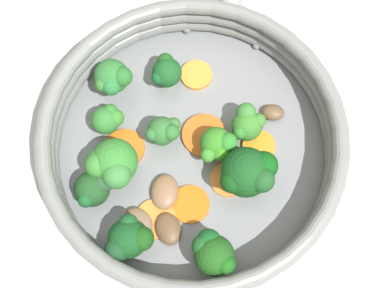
{
  "coord_description": "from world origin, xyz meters",
  "views": [
    {
      "loc": [
        0.12,
        0.11,
        0.53
      ],
      "look_at": [
        0.0,
        0.0,
        0.03
      ],
      "focal_mm": 50.0,
      "sensor_mm": 36.0,
      "label": 1
    }
  ],
  "objects_px": {
    "mushroom_piece_1": "(165,192)",
    "broccoli_floret_5": "(128,239)",
    "broccoli_floret_10": "(247,124)",
    "carrot_slice_0": "(259,146)",
    "carrot_slice_6": "(190,204)",
    "broccoli_floret_4": "(113,78)",
    "broccoli_floret_6": "(163,131)",
    "broccoli_floret_9": "(218,144)",
    "carrot_slice_4": "(155,219)",
    "carrot_slice_3": "(125,148)",
    "broccoli_floret_2": "(108,119)",
    "mushroom_piece_0": "(168,229)",
    "mushroom_piece_3": "(273,112)",
    "broccoli_floret_7": "(112,164)",
    "carrot_slice_1": "(230,178)",
    "carrot_slice_5": "(205,136)",
    "skillet": "(192,150)",
    "broccoli_floret_8": "(249,173)",
    "carrot_slice_2": "(196,75)",
    "broccoli_floret_0": "(94,188)",
    "broccoli_floret_3": "(213,253)",
    "mushroom_piece_2": "(138,222)",
    "broccoli_floret_1": "(166,72)"
  },
  "relations": [
    {
      "from": "carrot_slice_4",
      "to": "broccoli_floret_0",
      "type": "xyz_separation_m",
      "value": [
        0.02,
        -0.06,
        0.02
      ]
    },
    {
      "from": "carrot_slice_6",
      "to": "broccoli_floret_5",
      "type": "xyz_separation_m",
      "value": [
        0.07,
        -0.02,
        0.03
      ]
    },
    {
      "from": "carrot_slice_0",
      "to": "mushroom_piece_0",
      "type": "height_order",
      "value": "mushroom_piece_0"
    },
    {
      "from": "carrot_slice_1",
      "to": "broccoli_floret_7",
      "type": "xyz_separation_m",
      "value": [
        0.07,
        -0.09,
        0.03
      ]
    },
    {
      "from": "carrot_slice_4",
      "to": "broccoli_floret_6",
      "type": "relative_size",
      "value": 1.0
    },
    {
      "from": "broccoli_floret_3",
      "to": "broccoli_floret_10",
      "type": "relative_size",
      "value": 1.31
    },
    {
      "from": "carrot_slice_3",
      "to": "broccoli_floret_7",
      "type": "height_order",
      "value": "broccoli_floret_7"
    },
    {
      "from": "skillet",
      "to": "mushroom_piece_0",
      "type": "height_order",
      "value": "mushroom_piece_0"
    },
    {
      "from": "broccoli_floret_5",
      "to": "broccoli_floret_6",
      "type": "height_order",
      "value": "broccoli_floret_5"
    },
    {
      "from": "broccoli_floret_5",
      "to": "mushroom_piece_2",
      "type": "relative_size",
      "value": 1.44
    },
    {
      "from": "mushroom_piece_1",
      "to": "broccoli_floret_5",
      "type": "bearing_deg",
      "value": 10.09
    },
    {
      "from": "broccoli_floret_4",
      "to": "broccoli_floret_8",
      "type": "bearing_deg",
      "value": 95.72
    },
    {
      "from": "broccoli_floret_2",
      "to": "mushroom_piece_0",
      "type": "relative_size",
      "value": 1.21
    },
    {
      "from": "broccoli_floret_0",
      "to": "broccoli_floret_9",
      "type": "height_order",
      "value": "same"
    },
    {
      "from": "carrot_slice_4",
      "to": "broccoli_floret_7",
      "type": "bearing_deg",
      "value": -97.06
    },
    {
      "from": "carrot_slice_3",
      "to": "mushroom_piece_1",
      "type": "distance_m",
      "value": 0.06
    },
    {
      "from": "carrot_slice_1",
      "to": "carrot_slice_5",
      "type": "distance_m",
      "value": 0.05
    },
    {
      "from": "carrot_slice_2",
      "to": "broccoli_floret_2",
      "type": "xyz_separation_m",
      "value": [
        0.1,
        -0.02,
        0.02
      ]
    },
    {
      "from": "mushroom_piece_0",
      "to": "mushroom_piece_3",
      "type": "bearing_deg",
      "value": -179.05
    },
    {
      "from": "broccoli_floret_4",
      "to": "broccoli_floret_10",
      "type": "distance_m",
      "value": 0.14
    },
    {
      "from": "skillet",
      "to": "broccoli_floret_8",
      "type": "height_order",
      "value": "broccoli_floret_8"
    },
    {
      "from": "carrot_slice_1",
      "to": "mushroom_piece_0",
      "type": "relative_size",
      "value": 1.11
    },
    {
      "from": "carrot_slice_4",
      "to": "carrot_slice_5",
      "type": "xyz_separation_m",
      "value": [
        -0.1,
        -0.02,
        0.0
      ]
    },
    {
      "from": "broccoli_floret_8",
      "to": "skillet",
      "type": "bearing_deg",
      "value": -80.91
    },
    {
      "from": "broccoli_floret_4",
      "to": "carrot_slice_3",
      "type": "bearing_deg",
      "value": 52.38
    },
    {
      "from": "broccoli_floret_8",
      "to": "mushroom_piece_3",
      "type": "height_order",
      "value": "broccoli_floret_8"
    },
    {
      "from": "carrot_slice_2",
      "to": "broccoli_floret_0",
      "type": "bearing_deg",
      "value": 5.27
    },
    {
      "from": "broccoli_floret_9",
      "to": "mushroom_piece_2",
      "type": "height_order",
      "value": "broccoli_floret_9"
    },
    {
      "from": "skillet",
      "to": "broccoli_floret_10",
      "type": "xyz_separation_m",
      "value": [
        -0.05,
        0.03,
        0.03
      ]
    },
    {
      "from": "carrot_slice_3",
      "to": "broccoli_floret_4",
      "type": "bearing_deg",
      "value": -127.62
    },
    {
      "from": "broccoli_floret_2",
      "to": "broccoli_floret_0",
      "type": "bearing_deg",
      "value": 34.65
    },
    {
      "from": "carrot_slice_0",
      "to": "broccoli_floret_2",
      "type": "relative_size",
      "value": 0.85
    },
    {
      "from": "carrot_slice_0",
      "to": "broccoli_floret_4",
      "type": "bearing_deg",
      "value": -70.48
    },
    {
      "from": "carrot_slice_3",
      "to": "broccoli_floret_9",
      "type": "xyz_separation_m",
      "value": [
        -0.06,
        0.07,
        0.02
      ]
    },
    {
      "from": "carrot_slice_6",
      "to": "broccoli_floret_10",
      "type": "distance_m",
      "value": 0.1
    },
    {
      "from": "broccoli_floret_3",
      "to": "broccoli_floret_7",
      "type": "bearing_deg",
      "value": -88.82
    },
    {
      "from": "carrot_slice_3",
      "to": "broccoli_floret_2",
      "type": "distance_m",
      "value": 0.04
    },
    {
      "from": "carrot_slice_2",
      "to": "mushroom_piece_2",
      "type": "distance_m",
      "value": 0.17
    },
    {
      "from": "broccoli_floret_10",
      "to": "carrot_slice_0",
      "type": "bearing_deg",
      "value": 79.6
    },
    {
      "from": "broccoli_floret_8",
      "to": "mushroom_piece_1",
      "type": "relative_size",
      "value": 1.62
    },
    {
      "from": "broccoli_floret_0",
      "to": "carrot_slice_5",
      "type": "bearing_deg",
      "value": 161.75
    },
    {
      "from": "carrot_slice_6",
      "to": "mushroom_piece_3",
      "type": "height_order",
      "value": "mushroom_piece_3"
    },
    {
      "from": "carrot_slice_4",
      "to": "mushroom_piece_1",
      "type": "bearing_deg",
      "value": -156.43
    },
    {
      "from": "carrot_slice_5",
      "to": "broccoli_floret_9",
      "type": "xyz_separation_m",
      "value": [
        0.0,
        0.02,
        0.02
      ]
    },
    {
      "from": "broccoli_floret_3",
      "to": "broccoli_floret_4",
      "type": "xyz_separation_m",
      "value": [
        -0.06,
        -0.19,
        -0.0
      ]
    },
    {
      "from": "carrot_slice_6",
      "to": "broccoli_floret_7",
      "type": "distance_m",
      "value": 0.09
    },
    {
      "from": "broccoli_floret_5",
      "to": "mushroom_piece_0",
      "type": "height_order",
      "value": "broccoli_floret_5"
    },
    {
      "from": "broccoli_floret_6",
      "to": "broccoli_floret_9",
      "type": "bearing_deg",
      "value": 119.2
    },
    {
      "from": "mushroom_piece_3",
      "to": "broccoli_floret_3",
      "type": "bearing_deg",
      "value": 18.59
    },
    {
      "from": "broccoli_floret_5",
      "to": "broccoli_floret_1",
      "type": "bearing_deg",
      "value": -147.92
    }
  ]
}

